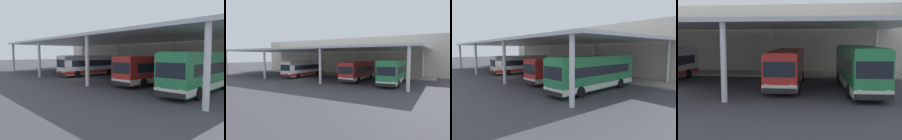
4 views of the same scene
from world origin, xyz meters
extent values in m
plane|color=#3D3D42|center=(0.00, 0.00, 0.00)|extent=(200.00, 200.00, 0.00)
cube|color=#A39E93|center=(0.00, 11.75, 0.09)|extent=(42.00, 4.50, 0.18)
cube|color=beige|center=(0.00, 15.00, 4.17)|extent=(48.00, 1.60, 8.33)
cube|color=silver|center=(0.00, 5.50, 5.40)|extent=(40.00, 17.00, 0.30)
cylinder|color=silver|center=(-18.50, -2.50, 2.62)|extent=(0.40, 0.40, 5.25)
cylinder|color=silver|center=(-18.50, 13.50, 2.62)|extent=(0.40, 0.40, 5.25)
cylinder|color=silver|center=(-6.17, -2.50, 2.62)|extent=(0.40, 0.40, 5.25)
cylinder|color=silver|center=(-6.17, 13.50, 2.62)|extent=(0.40, 0.40, 5.25)
cylinder|color=silver|center=(6.17, -2.50, 2.62)|extent=(0.40, 0.40, 5.25)
cylinder|color=silver|center=(6.17, 13.50, 2.62)|extent=(0.40, 0.40, 5.25)
cylinder|color=silver|center=(18.50, -2.50, 2.62)|extent=(0.40, 0.40, 5.25)
cylinder|color=silver|center=(18.50, 13.50, 2.62)|extent=(0.40, 0.40, 5.25)
cube|color=white|center=(-2.69, 4.30, 1.70)|extent=(2.55, 10.41, 2.70)
cube|color=red|center=(-2.69, 4.30, 0.70)|extent=(2.57, 10.43, 0.50)
cube|color=black|center=(-2.69, 4.45, 2.00)|extent=(2.58, 8.54, 0.90)
cube|color=black|center=(-2.67, -0.85, 2.05)|extent=(2.30, 0.13, 1.10)
cube|color=black|center=(-2.67, -0.94, 0.55)|extent=(2.45, 0.17, 0.36)
cube|color=white|center=(-2.69, 4.30, 3.11)|extent=(2.35, 10.00, 0.12)
cube|color=yellow|center=(-2.67, -0.82, 2.87)|extent=(1.75, 0.13, 0.28)
cube|color=white|center=(-3.57, -0.93, 0.90)|extent=(0.28, 0.08, 0.20)
cube|color=white|center=(-1.77, -0.92, 0.90)|extent=(0.28, 0.08, 0.20)
cylinder|color=black|center=(-3.90, 1.07, 0.50)|extent=(0.29, 1.00, 1.00)
cylinder|color=black|center=(-1.45, 1.09, 0.50)|extent=(0.29, 1.00, 1.00)
cylinder|color=black|center=(-3.93, 7.16, 0.50)|extent=(0.29, 1.00, 1.00)
cylinder|color=black|center=(-1.48, 7.17, 0.50)|extent=(0.29, 1.00, 1.00)
cube|color=red|center=(9.39, 4.17, 1.70)|extent=(2.92, 10.49, 2.70)
cube|color=white|center=(9.39, 4.17, 0.70)|extent=(2.94, 10.51, 0.50)
cube|color=black|center=(9.39, 4.32, 2.00)|extent=(2.89, 8.62, 0.90)
cube|color=black|center=(9.60, -0.98, 2.05)|extent=(2.30, 0.21, 1.10)
cube|color=black|center=(9.61, -1.07, 0.55)|extent=(2.45, 0.26, 0.36)
cube|color=red|center=(9.39, 4.17, 3.11)|extent=(2.71, 10.07, 0.12)
cube|color=yellow|center=(9.60, -0.95, 2.87)|extent=(1.75, 0.19, 0.28)
cube|color=white|center=(8.71, -1.10, 0.90)|extent=(0.28, 0.09, 0.20)
cube|color=white|center=(10.50, -1.02, 0.90)|extent=(0.28, 0.09, 0.20)
cylinder|color=black|center=(8.30, 0.90, 0.50)|extent=(0.32, 1.01, 1.00)
cylinder|color=black|center=(10.75, 1.00, 0.50)|extent=(0.32, 1.01, 1.00)
cylinder|color=black|center=(8.05, 6.97, 0.50)|extent=(0.32, 1.01, 1.00)
cylinder|color=black|center=(10.50, 7.07, 0.50)|extent=(0.32, 1.01, 1.00)
cube|color=#28844C|center=(15.45, 3.29, 1.90)|extent=(3.26, 11.35, 3.10)
cube|color=white|center=(15.45, 3.29, 0.70)|extent=(3.28, 11.37, 0.50)
cube|color=black|center=(15.44, 3.44, 2.20)|extent=(3.16, 9.34, 0.90)
cube|color=black|center=(15.83, -2.24, 2.25)|extent=(2.30, 0.28, 1.10)
cube|color=black|center=(15.84, -2.33, 0.55)|extent=(2.46, 0.33, 0.36)
cube|color=#2A8B50|center=(15.45, 3.29, 3.51)|extent=(3.03, 10.88, 0.12)
cube|color=yellow|center=(15.83, -2.21, 3.27)|extent=(1.75, 0.24, 0.28)
cube|color=white|center=(14.94, -2.39, 0.90)|extent=(0.28, 0.10, 0.20)
cube|color=white|center=(16.73, -2.26, 0.90)|extent=(0.28, 0.10, 0.20)
cylinder|color=black|center=(14.47, -0.26, 0.50)|extent=(0.35, 1.02, 1.00)
cylinder|color=black|center=(16.91, -0.09, 0.50)|extent=(0.35, 1.02, 1.00)
cylinder|color=black|center=(14.02, 6.28, 0.50)|extent=(0.35, 1.02, 1.00)
cylinder|color=black|center=(16.46, 6.45, 0.50)|extent=(0.35, 1.02, 1.00)
cube|color=#4C515B|center=(7.33, 11.75, 0.63)|extent=(1.80, 0.44, 0.08)
cube|color=#4C515B|center=(7.33, 11.95, 0.88)|extent=(1.80, 0.06, 0.44)
cube|color=#2D2D33|center=(6.63, 11.75, 0.41)|extent=(0.10, 0.36, 0.45)
cube|color=#2D2D33|center=(8.03, 11.75, 0.41)|extent=(0.10, 0.36, 0.45)
camera|label=1|loc=(23.85, -14.85, 3.42)|focal=33.13mm
camera|label=2|loc=(21.98, -24.72, 4.05)|focal=29.56mm
camera|label=3|loc=(28.70, -11.60, 4.17)|focal=30.78mm
camera|label=4|loc=(12.92, -19.99, 4.23)|focal=44.76mm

